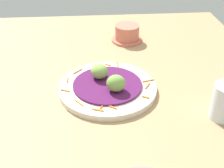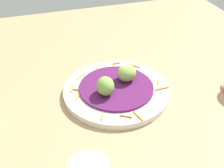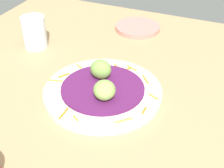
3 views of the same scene
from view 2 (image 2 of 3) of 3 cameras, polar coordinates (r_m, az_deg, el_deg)
name	(u,v)px [view 2 (image 2 of 3)]	position (r cm, az deg, el deg)	size (l,w,h in cm)	color
table_surface	(127,84)	(79.79, 2.97, -0.07)	(110.00, 110.00, 2.00)	tan
main_plate	(116,91)	(74.42, 0.83, -1.33)	(26.94, 26.94, 1.60)	silver
cabbage_bed	(116,87)	(73.75, 0.84, -0.65)	(18.99, 18.99, 0.62)	#51194C
carrot_garnish	(112,87)	(74.13, 0.08, -0.53)	(26.06, 24.30, 0.40)	orange
guac_scoop_left	(105,86)	(69.85, -1.31, -0.39)	(4.35, 5.04, 4.56)	#759E47
guac_scoop_center	(127,73)	(74.86, 2.89, 2.19)	(5.14, 4.77, 4.20)	#84A851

